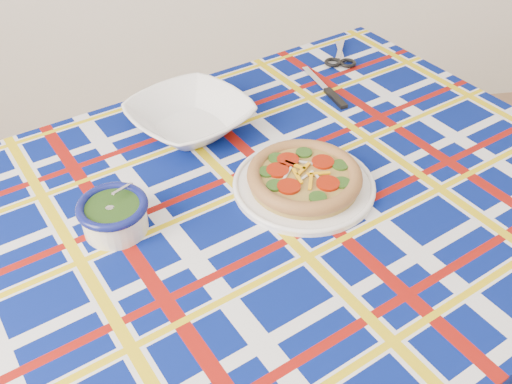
{
  "coord_description": "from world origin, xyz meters",
  "views": [
    {
      "loc": [
        -0.36,
        -0.29,
        1.48
      ],
      "look_at": [
        -0.22,
        0.54,
        0.77
      ],
      "focal_mm": 40.0,
      "sensor_mm": 36.0,
      "label": 1
    }
  ],
  "objects": [
    {
      "name": "pesto_bowl",
      "position": [
        -0.49,
        0.5,
        0.79
      ],
      "size": [
        0.17,
        0.17,
        0.08
      ],
      "primitive_type": null,
      "rotation": [
        0.0,
        0.0,
        0.41
      ],
      "color": "black",
      "rests_on": "tablecloth"
    },
    {
      "name": "kitchen_scissors",
      "position": [
        0.12,
        1.12,
        0.76
      ],
      "size": [
        0.14,
        0.21,
        0.02
      ],
      "primitive_type": null,
      "rotation": [
        0.0,
        0.0,
        1.3
      ],
      "color": "silver",
      "rests_on": "tablecloth"
    },
    {
      "name": "main_focaccia_plate",
      "position": [
        -0.12,
        0.56,
        0.78
      ],
      "size": [
        0.39,
        0.39,
        0.06
      ],
      "primitive_type": null,
      "rotation": [
        0.0,
        0.0,
        0.47
      ],
      "color": "#A6833B",
      "rests_on": "tablecloth"
    },
    {
      "name": "dining_table",
      "position": [
        -0.3,
        0.49,
        0.67
      ],
      "size": [
        1.86,
        1.56,
        0.74
      ],
      "rotation": [
        0.0,
        0.0,
        0.42
      ],
      "color": "brown",
      "rests_on": "floor"
    },
    {
      "name": "table_knife",
      "position": [
        0.01,
        0.98,
        0.76
      ],
      "size": [
        0.07,
        0.23,
        0.01
      ],
      "primitive_type": null,
      "rotation": [
        0.0,
        0.0,
        1.79
      ],
      "color": "silver",
      "rests_on": "tablecloth"
    },
    {
      "name": "serving_bowl",
      "position": [
        -0.33,
        0.81,
        0.78
      ],
      "size": [
        0.36,
        0.36,
        0.06
      ],
      "primitive_type": "imported",
      "rotation": [
        0.0,
        0.0,
        0.57
      ],
      "color": "white",
      "rests_on": "tablecloth"
    },
    {
      "name": "tablecloth",
      "position": [
        -0.3,
        0.49,
        0.7
      ],
      "size": [
        1.9,
        1.6,
        0.11
      ],
      "primitive_type": null,
      "rotation": [
        0.0,
        0.0,
        0.42
      ],
      "color": "navy",
      "rests_on": "dining_table"
    }
  ]
}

